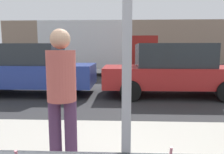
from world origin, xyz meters
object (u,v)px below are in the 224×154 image
object	(u,v)px
parked_car_red	(172,70)
pedestrian	(62,92)
box_truck	(96,47)
parked_car_blue	(31,69)

from	to	relation	value
parked_car_red	pedestrian	distance (m)	5.47
pedestrian	parked_car_red	bearing A→B (deg)	64.23
box_truck	pedestrian	size ratio (longest dim) A/B	4.20
parked_car_red	pedestrian	size ratio (longest dim) A/B	2.83
box_truck	pedestrian	xyz separation A→B (m)	(0.91, -10.85, -0.64)
parked_car_blue	box_truck	bearing A→B (deg)	75.09
box_truck	parked_car_red	bearing A→B (deg)	-61.02
parked_car_red	box_truck	bearing A→B (deg)	118.98
parked_car_red	pedestrian	world-z (taller)	pedestrian
parked_car_blue	pedestrian	world-z (taller)	pedestrian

